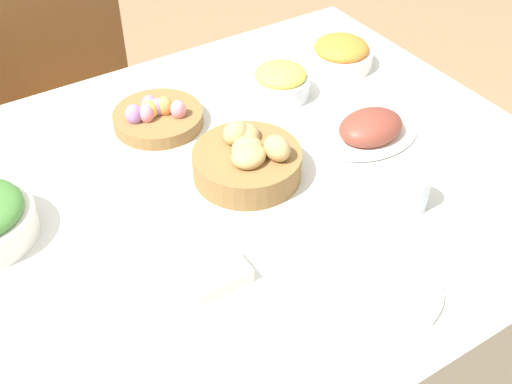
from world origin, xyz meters
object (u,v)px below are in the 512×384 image
object	(u,v)px
ham_platter	(371,129)
fork	(318,321)
pineapple_bowl	(280,81)
drinking_cup	(413,191)
carrot_bowl	(341,53)
chair_far_center	(82,100)
spoon	(446,252)
butter_dish	(217,276)
egg_basket	(157,116)
dinner_plate	(380,287)
knife	(435,258)
bread_basket	(248,160)

from	to	relation	value
ham_platter	fork	size ratio (longest dim) A/B	1.58
ham_platter	pineapple_bowl	world-z (taller)	pineapple_bowl
drinking_cup	carrot_bowl	bearing A→B (deg)	66.57
chair_far_center	carrot_bowl	size ratio (longest dim) A/B	5.35
spoon	carrot_bowl	bearing A→B (deg)	71.16
ham_platter	drinking_cup	bearing A→B (deg)	-109.98
pineapple_bowl	drinking_cup	xyz separation A→B (m)	(-0.01, -0.51, 0.00)
chair_far_center	butter_dish	distance (m)	1.18
ham_platter	spoon	distance (m)	0.40
egg_basket	ham_platter	bearing A→B (deg)	-38.08
egg_basket	drinking_cup	bearing A→B (deg)	-59.82
ham_platter	carrot_bowl	xyz separation A→B (m)	(0.15, 0.31, 0.01)
butter_dish	dinner_plate	bearing A→B (deg)	-35.36
egg_basket	knife	bearing A→B (deg)	-69.58
carrot_bowl	pineapple_bowl	distance (m)	0.23
pineapple_bowl	spoon	bearing A→B (deg)	-93.83
butter_dish	drinking_cup	bearing A→B (deg)	-4.38
fork	drinking_cup	bearing A→B (deg)	19.31
chair_far_center	dinner_plate	world-z (taller)	chair_far_center
drinking_cup	butter_dish	distance (m)	0.46
bread_basket	pineapple_bowl	size ratio (longest dim) A/B	1.55
dinner_plate	bread_basket	bearing A→B (deg)	94.27
dinner_plate	ham_platter	bearing A→B (deg)	52.22
dinner_plate	drinking_cup	world-z (taller)	drinking_cup
ham_platter	chair_far_center	bearing A→B (deg)	114.17
knife	drinking_cup	bearing A→B (deg)	62.79
dinner_plate	drinking_cup	size ratio (longest dim) A/B	2.86
knife	spoon	bearing A→B (deg)	-2.69
knife	spoon	size ratio (longest dim) A/B	1.00
carrot_bowl	dinner_plate	world-z (taller)	carrot_bowl
egg_basket	pineapple_bowl	world-z (taller)	pineapple_bowl
bread_basket	fork	bearing A→B (deg)	-105.00
bread_basket	butter_dish	size ratio (longest dim) A/B	2.07
spoon	bread_basket	bearing A→B (deg)	118.77
pineapple_bowl	drinking_cup	bearing A→B (deg)	-91.04
pineapple_bowl	spoon	world-z (taller)	pineapple_bowl
bread_basket	fork	world-z (taller)	bread_basket
bread_basket	knife	bearing A→B (deg)	-67.34
chair_far_center	dinner_plate	xyz separation A→B (m)	(0.13, -1.32, 0.27)
chair_far_center	drinking_cup	size ratio (longest dim) A/B	11.66
bread_basket	drinking_cup	bearing A→B (deg)	-49.09
pineapple_bowl	chair_far_center	bearing A→B (deg)	117.41
chair_far_center	bread_basket	distance (m)	0.96
pineapple_bowl	butter_dish	size ratio (longest dim) A/B	1.33
drinking_cup	butter_dish	xyz separation A→B (m)	(-0.45, 0.03, -0.03)
fork	carrot_bowl	bearing A→B (deg)	46.86
pineapple_bowl	knife	world-z (taller)	pineapple_bowl
chair_far_center	pineapple_bowl	size ratio (longest dim) A/B	6.08
egg_basket	ham_platter	world-z (taller)	egg_basket
spoon	drinking_cup	size ratio (longest dim) A/B	1.99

